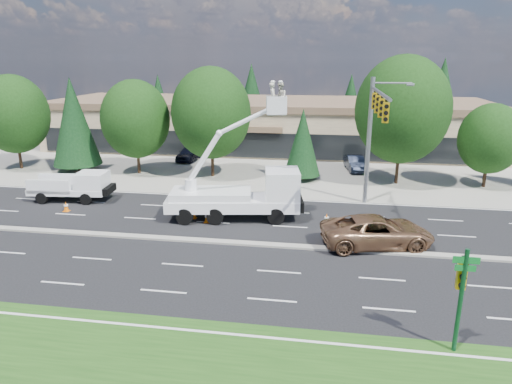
% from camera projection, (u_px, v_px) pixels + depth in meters
% --- Properties ---
extents(ground, '(140.00, 140.00, 0.00)m').
position_uv_depth(ground, '(199.00, 241.00, 26.51)').
color(ground, black).
rests_on(ground, ground).
extents(concrete_apron, '(140.00, 22.00, 0.01)m').
position_uv_depth(concrete_apron, '(254.00, 165.00, 45.45)').
color(concrete_apron, gray).
rests_on(concrete_apron, ground).
extents(road_median, '(120.00, 0.55, 0.12)m').
position_uv_depth(road_median, '(199.00, 240.00, 26.49)').
color(road_median, gray).
rests_on(road_median, ground).
extents(strip_mall, '(50.40, 15.40, 5.50)m').
position_uv_depth(strip_mall, '(268.00, 123.00, 54.10)').
color(strip_mall, tan).
rests_on(strip_mall, ground).
extents(tree_front_a, '(6.38, 6.38, 8.85)m').
position_uv_depth(tree_front_a, '(14.00, 114.00, 42.56)').
color(tree_front_a, '#332114').
rests_on(tree_front_a, ground).
extents(tree_front_b, '(4.38, 4.38, 8.63)m').
position_uv_depth(tree_front_b, '(74.00, 122.00, 41.82)').
color(tree_front_b, '#332114').
rests_on(tree_front_b, ground).
extents(tree_front_c, '(6.12, 6.12, 8.49)m').
position_uv_depth(tree_front_c, '(135.00, 119.00, 40.82)').
color(tree_front_c, '#332114').
rests_on(tree_front_c, ground).
extents(tree_front_d, '(6.93, 6.93, 9.62)m').
position_uv_depth(tree_front_d, '(211.00, 113.00, 39.57)').
color(tree_front_d, '#332114').
rests_on(tree_front_d, ground).
extents(tree_front_e, '(3.13, 3.13, 6.16)m').
position_uv_depth(tree_front_e, '(303.00, 142.00, 39.03)').
color(tree_front_e, '#332114').
rests_on(tree_front_e, ground).
extents(tree_front_f, '(7.62, 7.62, 10.58)m').
position_uv_depth(tree_front_f, '(402.00, 110.00, 37.00)').
color(tree_front_f, '#332114').
rests_on(tree_front_f, ground).
extents(tree_front_g, '(4.94, 4.94, 6.85)m').
position_uv_depth(tree_front_g, '(490.00, 139.00, 36.57)').
color(tree_front_g, '#332114').
rests_on(tree_front_g, ground).
extents(tree_back_a, '(4.01, 4.01, 7.91)m').
position_uv_depth(tree_back_a, '(159.00, 100.00, 67.80)').
color(tree_back_a, '#332114').
rests_on(tree_back_a, ground).
extents(tree_back_b, '(4.81, 4.81, 9.49)m').
position_uv_depth(tree_back_b, '(252.00, 95.00, 65.45)').
color(tree_back_b, '#332114').
rests_on(tree_back_b, ground).
extents(tree_back_c, '(4.12, 4.12, 8.13)m').
position_uv_depth(tree_back_c, '(350.00, 102.00, 63.54)').
color(tree_back_c, '#332114').
rests_on(tree_back_c, ground).
extents(tree_back_d, '(5.24, 5.24, 10.32)m').
position_uv_depth(tree_back_d, '(442.00, 94.00, 61.40)').
color(tree_back_d, '#332114').
rests_on(tree_back_d, ground).
extents(signal_mast, '(2.76, 10.16, 9.00)m').
position_uv_depth(signal_mast, '(373.00, 124.00, 29.95)').
color(signal_mast, gray).
rests_on(signal_mast, ground).
extents(street_sign_pole, '(0.90, 0.44, 4.00)m').
position_uv_depth(street_sign_pole, '(461.00, 289.00, 16.05)').
color(street_sign_pole, '#0C371C').
rests_on(street_sign_pole, ground).
extents(utility_pickup, '(5.84, 2.66, 2.17)m').
position_uv_depth(utility_pickup, '(75.00, 189.00, 33.87)').
color(utility_pickup, white).
rests_on(utility_pickup, ground).
extents(bucket_truck, '(8.96, 3.97, 8.93)m').
position_uv_depth(bucket_truck, '(245.00, 190.00, 29.78)').
color(bucket_truck, white).
rests_on(bucket_truck, ground).
extents(traffic_cone_a, '(0.40, 0.40, 0.70)m').
position_uv_depth(traffic_cone_a, '(66.00, 206.00, 31.63)').
color(traffic_cone_a, orange).
rests_on(traffic_cone_a, ground).
extents(traffic_cone_b, '(0.40, 0.40, 0.70)m').
position_uv_depth(traffic_cone_b, '(193.00, 213.00, 30.22)').
color(traffic_cone_b, orange).
rests_on(traffic_cone_b, ground).
extents(traffic_cone_c, '(0.40, 0.40, 0.70)m').
position_uv_depth(traffic_cone_c, '(207.00, 217.00, 29.47)').
color(traffic_cone_c, orange).
rests_on(traffic_cone_c, ground).
extents(traffic_cone_d, '(0.40, 0.40, 0.70)m').
position_uv_depth(traffic_cone_d, '(327.00, 219.00, 29.21)').
color(traffic_cone_d, orange).
rests_on(traffic_cone_d, ground).
extents(minivan, '(6.74, 4.19, 1.74)m').
position_uv_depth(minivan, '(377.00, 231.00, 25.66)').
color(minivan, '#875E41').
rests_on(minivan, ground).
extents(parked_car_west, '(2.04, 4.43, 1.47)m').
position_uv_depth(parked_car_west, '(189.00, 153.00, 47.25)').
color(parked_car_west, black).
rests_on(parked_car_west, ground).
extents(parked_car_east, '(2.11, 4.42, 1.40)m').
position_uv_depth(parked_car_east, '(355.00, 163.00, 43.00)').
color(parked_car_east, black).
rests_on(parked_car_east, ground).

